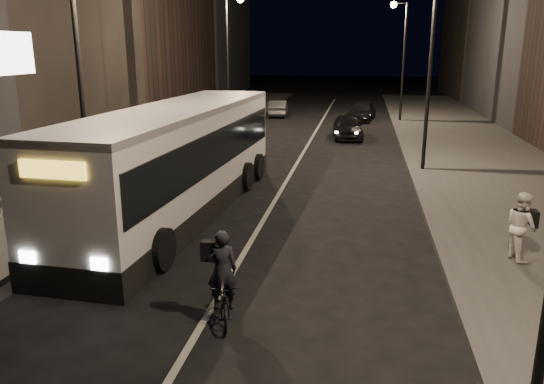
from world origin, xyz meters
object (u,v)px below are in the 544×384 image
at_px(streetlight_right_far, 401,45).
at_px(car_mid, 278,108).
at_px(streetlight_left_near, 85,43).
at_px(city_bus, 178,156).
at_px(pedestrian_woman, 521,226).
at_px(car_near, 348,127).
at_px(streetlight_right_mid, 425,44).
at_px(car_far, 362,112).
at_px(cyclist_on_bicycle, 224,290).
at_px(streetlight_left_far, 231,45).

relative_size(streetlight_right_far, car_mid, 2.14).
height_order(streetlight_left_near, city_bus, streetlight_left_near).
relative_size(streetlight_left_near, car_mid, 2.14).
xyz_separation_m(city_bus, pedestrian_woman, (9.73, -2.74, -0.86)).
height_order(pedestrian_woman, car_near, pedestrian_woman).
xyz_separation_m(pedestrian_woman, car_mid, (-10.50, 28.03, -0.39)).
relative_size(streetlight_right_mid, car_mid, 2.14).
height_order(city_bus, car_mid, city_bus).
bearing_deg(city_bus, car_far, 79.77).
relative_size(city_bus, car_mid, 3.41).
relative_size(car_near, car_far, 0.93).
xyz_separation_m(streetlight_left_near, cyclist_on_bicycle, (5.73, -6.00, -4.71)).
height_order(streetlight_right_far, streetlight_left_far, same).
xyz_separation_m(streetlight_right_far, streetlight_left_near, (-10.66, -24.00, 0.00)).
relative_size(cyclist_on_bicycle, pedestrian_woman, 1.13).
relative_size(streetlight_left_far, car_far, 1.86).
relative_size(streetlight_right_mid, pedestrian_woman, 4.73).
bearing_deg(city_bus, streetlight_right_far, 73.83).
relative_size(streetlight_right_far, city_bus, 0.63).
height_order(cyclist_on_bicycle, pedestrian_woman, cyclist_on_bicycle).
distance_m(streetlight_right_mid, pedestrian_woman, 11.07).
distance_m(streetlight_left_near, car_mid, 26.45).
height_order(streetlight_right_mid, pedestrian_woman, streetlight_right_mid).
relative_size(streetlight_right_far, car_near, 1.99).
xyz_separation_m(car_near, car_far, (0.77, 8.24, -0.06)).
relative_size(cyclist_on_bicycle, car_mid, 0.51).
xyz_separation_m(streetlight_right_mid, streetlight_left_near, (-10.66, -8.00, 0.00)).
distance_m(streetlight_right_far, cyclist_on_bicycle, 30.76).
distance_m(streetlight_right_far, streetlight_left_near, 26.26).
bearing_deg(car_near, cyclist_on_bicycle, -100.15).
distance_m(streetlight_right_far, car_far, 5.37).
bearing_deg(streetlight_right_far, city_bus, -109.30).
height_order(city_bus, pedestrian_woman, city_bus).
distance_m(streetlight_right_far, pedestrian_woman, 26.46).
distance_m(streetlight_left_far, city_bus, 17.84).
height_order(streetlight_left_far, car_near, streetlight_left_far).
bearing_deg(streetlight_right_mid, cyclist_on_bicycle, -109.41).
height_order(streetlight_left_near, pedestrian_woman, streetlight_left_near).
height_order(pedestrian_woman, car_far, pedestrian_woman).
xyz_separation_m(streetlight_left_near, city_bus, (2.50, 0.68, -3.48)).
bearing_deg(cyclist_on_bicycle, streetlight_right_mid, 54.69).
bearing_deg(streetlight_left_near, cyclist_on_bicycle, -46.29).
bearing_deg(car_mid, cyclist_on_bicycle, 91.87).
xyz_separation_m(streetlight_left_far, car_near, (7.42, -1.62, -4.67)).
distance_m(streetlight_right_mid, streetlight_left_near, 13.33).
bearing_deg(car_near, car_far, 78.85).
bearing_deg(car_near, streetlight_left_far, 161.83).
bearing_deg(car_far, streetlight_right_far, -6.56).
height_order(car_near, car_far, car_near).
distance_m(streetlight_right_mid, cyclist_on_bicycle, 15.57).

